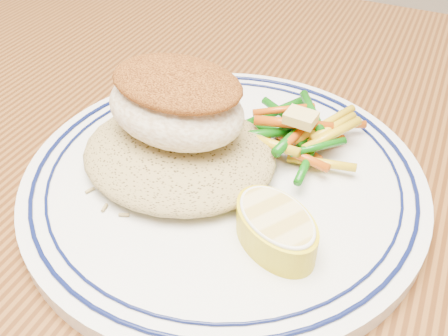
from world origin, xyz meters
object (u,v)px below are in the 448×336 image
(dining_table, at_px, (196,293))
(lemon_wedge, at_px, (276,227))
(vegetable_pile, at_px, (298,134))
(fish_fillet, at_px, (176,102))
(plate, at_px, (224,179))
(rice_pilaf, at_px, (179,150))

(dining_table, height_order, lemon_wedge, lemon_wedge)
(vegetable_pile, bearing_deg, fish_fillet, -149.06)
(dining_table, height_order, plate, plate)
(rice_pilaf, bearing_deg, dining_table, -49.95)
(fish_fillet, xyz_separation_m, vegetable_pile, (0.08, 0.05, -0.04))
(vegetable_pile, xyz_separation_m, lemon_wedge, (0.02, -0.10, 0.00))
(dining_table, bearing_deg, lemon_wedge, -11.15)
(rice_pilaf, xyz_separation_m, vegetable_pile, (0.07, 0.06, -0.00))
(dining_table, relative_size, rice_pilaf, 10.13)
(lemon_wedge, bearing_deg, rice_pilaf, 155.26)
(plate, relative_size, vegetable_pile, 2.74)
(fish_fillet, bearing_deg, dining_table, -52.50)
(plate, relative_size, fish_fillet, 2.59)
(vegetable_pile, bearing_deg, plate, -126.67)
(dining_table, height_order, fish_fillet, fish_fillet)
(dining_table, height_order, vegetable_pile, vegetable_pile)
(plate, height_order, fish_fillet, fish_fillet)
(dining_table, xyz_separation_m, vegetable_pile, (0.05, 0.09, 0.13))
(dining_table, distance_m, lemon_wedge, 0.14)
(plate, bearing_deg, dining_table, -106.19)
(fish_fillet, bearing_deg, rice_pilaf, -60.80)
(rice_pilaf, distance_m, vegetable_pile, 0.09)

